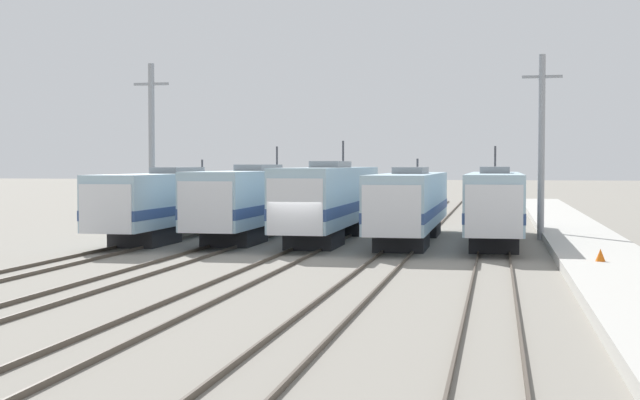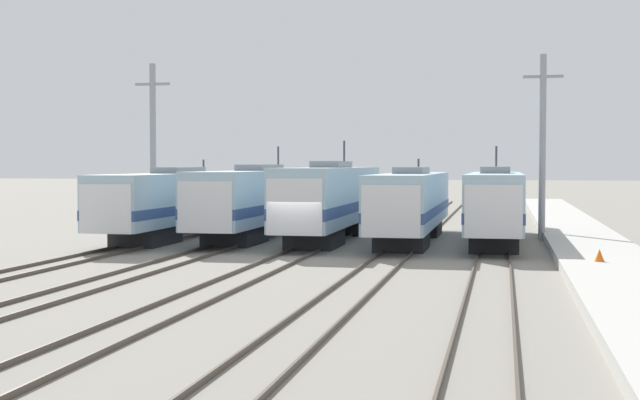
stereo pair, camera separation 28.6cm
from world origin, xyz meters
The scene contains 15 objects.
ground_plane centered at (0.00, 0.00, 0.00)m, with size 400.00×400.00×0.00m, color gray.
rail_pair_far_left centered at (-8.93, 0.00, 0.07)m, with size 1.50×120.00×0.15m.
rail_pair_center_left centered at (-4.46, 0.00, 0.07)m, with size 1.51×120.00×0.15m.
rail_pair_center centered at (0.00, 0.00, 0.07)m, with size 1.51×120.00×0.15m.
rail_pair_center_right centered at (4.46, 0.00, 0.07)m, with size 1.51×120.00×0.15m.
rail_pair_far_right centered at (8.93, 0.00, 0.07)m, with size 1.50×120.00×0.15m.
locomotive_far_left centered at (-8.93, 7.89, 2.09)m, with size 2.88×19.46×4.51m.
locomotive_center_left centered at (-4.46, 9.21, 2.16)m, with size 2.98×19.48×5.32m.
locomotive_center centered at (0.00, 8.06, 2.25)m, with size 2.89×18.04×5.62m.
locomotive_center_right centered at (4.46, 7.80, 2.10)m, with size 2.91×18.12×4.54m.
locomotive_far_right centered at (8.93, 7.92, 2.11)m, with size 2.78×17.31×5.26m.
catenary_tower_left centered at (-11.50, 10.89, 5.29)m, with size 2.19×0.37×10.29m.
catenary_tower_right centered at (11.45, 10.89, 5.29)m, with size 2.19×0.37×10.29m.
platform centered at (13.52, 0.00, 0.22)m, with size 4.00×120.00×0.44m.
traffic_cone centered at (13.03, -4.05, 0.68)m, with size 0.39×0.39×0.49m.
Camera 2 is at (9.36, -39.97, 4.22)m, focal length 50.00 mm.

